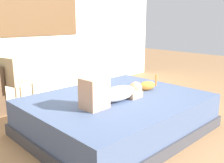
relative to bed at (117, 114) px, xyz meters
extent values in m
plane|color=olive|center=(-0.01, -0.08, -0.22)|extent=(16.00, 16.00, 0.00)
cube|color=beige|center=(-0.01, 2.20, 1.23)|extent=(6.40, 0.12, 2.90)
cube|color=brown|center=(0.13, 2.13, 1.44)|extent=(1.63, 0.02, 1.10)
cube|color=white|center=(0.13, 2.13, 1.44)|extent=(1.55, 0.02, 1.02)
cube|color=#38383D|center=(0.00, 0.00, -0.15)|extent=(2.19, 1.74, 0.14)
cube|color=#425170|center=(0.00, 0.00, 0.07)|extent=(2.13, 1.69, 0.31)
ellipsoid|color=silver|center=(-0.09, -0.10, 0.31)|extent=(0.57, 0.28, 0.17)
sphere|color=tan|center=(0.25, -0.08, 0.31)|extent=(0.17, 0.17, 0.17)
cube|color=tan|center=(-0.47, -0.11, 0.40)|extent=(0.27, 0.25, 0.34)
cube|color=tan|center=(0.13, -0.09, 0.27)|extent=(0.21, 0.29, 0.08)
ellipsoid|color=#C67A2D|center=(0.52, -0.06, 0.29)|extent=(0.28, 0.18, 0.13)
sphere|color=#C67A2D|center=(0.37, -0.01, 0.30)|extent=(0.08, 0.08, 0.08)
cylinder|color=#C67A2D|center=(0.66, -0.10, 0.36)|extent=(0.03, 0.03, 0.16)
cylinder|color=tan|center=(-0.48, 1.74, 0.00)|extent=(0.04, 0.04, 0.44)
cylinder|color=tan|center=(-0.41, 1.44, 0.00)|extent=(0.04, 0.04, 0.44)
cylinder|color=tan|center=(-0.78, 1.67, 0.00)|extent=(0.04, 0.04, 0.44)
cylinder|color=tan|center=(-0.71, 1.38, 0.00)|extent=(0.04, 0.04, 0.44)
cube|color=tan|center=(-0.59, 1.56, 0.24)|extent=(0.46, 0.46, 0.04)
cube|color=tan|center=(-0.76, 1.52, 0.45)|extent=(0.12, 0.38, 0.38)
camera|label=1|loc=(-2.17, -2.15, 1.17)|focal=40.76mm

